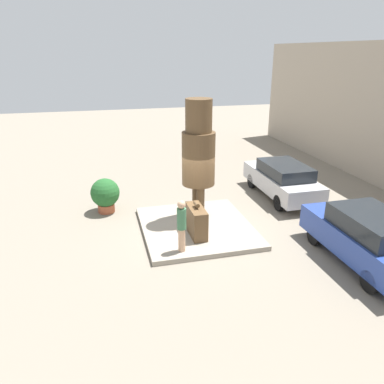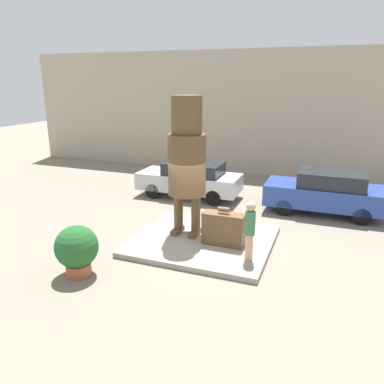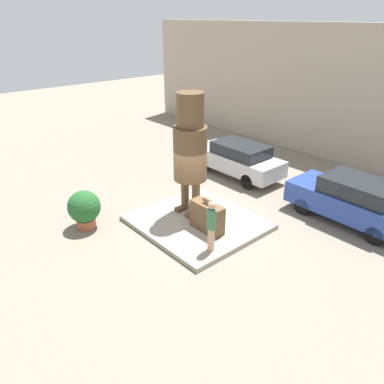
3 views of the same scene
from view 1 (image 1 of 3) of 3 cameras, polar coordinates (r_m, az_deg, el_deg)
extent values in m
plane|color=gray|center=(13.34, 0.70, -5.70)|extent=(60.00, 60.00, 0.00)
cube|color=gray|center=(13.30, 0.70, -5.38)|extent=(4.16, 3.79, 0.16)
cube|color=brown|center=(14.08, 0.23, -3.14)|extent=(0.23, 0.66, 0.15)
cube|color=brown|center=(13.56, 0.86, -4.12)|extent=(0.23, 0.66, 0.15)
cylinder|color=brown|center=(13.86, 0.63, -0.62)|extent=(0.29, 0.29, 1.16)
cylinder|color=brown|center=(13.32, 1.29, -1.52)|extent=(0.29, 0.29, 1.16)
cylinder|color=brown|center=(13.10, 1.00, 5.11)|extent=(1.16, 1.16, 1.87)
cylinder|color=brown|center=(12.78, 1.04, 11.58)|extent=(0.91, 0.91, 1.12)
cube|color=brown|center=(12.40, 0.68, -4.48)|extent=(1.24, 0.47, 0.98)
cylinder|color=brown|center=(12.16, 0.69, -1.86)|extent=(0.34, 0.14, 0.14)
cylinder|color=tan|center=(11.49, -1.56, -7.29)|extent=(0.22, 0.22, 0.75)
cylinder|color=#3D704C|center=(11.18, -1.60, -4.10)|extent=(0.28, 0.28, 0.66)
sphere|color=tan|center=(11.00, -1.62, -1.94)|extent=(0.25, 0.25, 0.25)
cube|color=#B7B7BC|center=(16.48, 13.46, 1.53)|extent=(4.39, 1.71, 0.71)
cube|color=#1E2328|center=(16.12, 14.00, 3.32)|extent=(2.42, 1.54, 0.50)
cylinder|color=black|center=(17.43, 9.10, 1.66)|extent=(0.64, 0.18, 0.64)
cylinder|color=black|center=(18.08, 13.58, 2.03)|extent=(0.64, 0.18, 0.64)
cylinder|color=black|center=(15.14, 13.11, -1.62)|extent=(0.64, 0.18, 0.64)
cylinder|color=black|center=(15.88, 18.05, -1.05)|extent=(0.64, 0.18, 0.64)
cube|color=#284293|center=(12.20, 24.89, -6.78)|extent=(4.31, 1.80, 0.78)
cube|color=#1E2328|center=(11.78, 26.01, -4.33)|extent=(2.37, 1.62, 0.55)
cylinder|color=black|center=(12.87, 18.15, -6.32)|extent=(0.62, 0.18, 0.62)
cylinder|color=black|center=(13.76, 23.90, -5.31)|extent=(0.62, 0.18, 0.62)
cylinder|color=black|center=(11.03, 25.53, -12.21)|extent=(0.62, 0.18, 0.62)
cylinder|color=#AD5638|center=(15.06, -12.91, -2.36)|extent=(0.65, 0.65, 0.33)
sphere|color=#235B28|center=(14.83, -13.10, -0.10)|extent=(1.11, 1.11, 1.11)
camera|label=2|loc=(10.71, -55.63, 6.29)|focal=35.00mm
camera|label=3|loc=(5.53, -74.33, 14.24)|focal=35.00mm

